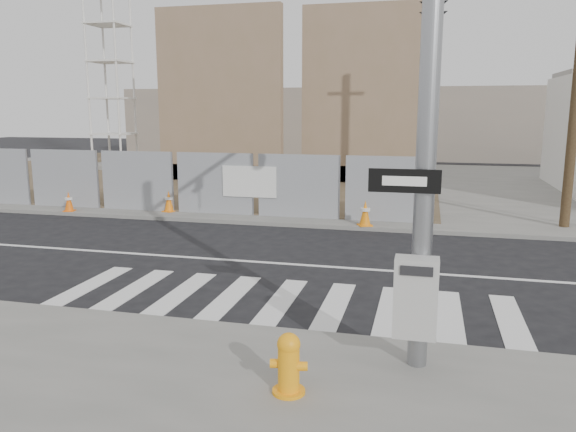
% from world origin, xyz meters
% --- Properties ---
extents(ground, '(100.00, 100.00, 0.00)m').
position_xyz_m(ground, '(0.00, 0.00, 0.00)').
color(ground, black).
rests_on(ground, ground).
extents(sidewalk_far, '(50.00, 20.00, 0.12)m').
position_xyz_m(sidewalk_far, '(0.00, 14.00, 0.06)').
color(sidewalk_far, slate).
rests_on(sidewalk_far, ground).
extents(signal_pole, '(0.96, 5.87, 7.00)m').
position_xyz_m(signal_pole, '(2.49, -2.05, 4.78)').
color(signal_pole, gray).
rests_on(signal_pole, sidewalk_near).
extents(chain_link_fence, '(24.60, 0.04, 2.00)m').
position_xyz_m(chain_link_fence, '(-10.00, 5.00, 1.12)').
color(chain_link_fence, gray).
rests_on(chain_link_fence, sidewalk_far).
extents(concrete_wall_left, '(6.00, 1.30, 8.00)m').
position_xyz_m(concrete_wall_left, '(-7.00, 13.08, 3.38)').
color(concrete_wall_left, '#7D654B').
rests_on(concrete_wall_left, sidewalk_far).
extents(concrete_wall_right, '(5.50, 1.30, 8.00)m').
position_xyz_m(concrete_wall_right, '(-0.50, 14.08, 3.38)').
color(concrete_wall_right, '#7D654B').
rests_on(concrete_wall_right, sidewalk_far).
extents(crane_tower, '(2.60, 2.60, 18.15)m').
position_xyz_m(crane_tower, '(-15.00, 17.00, 9.02)').
color(crane_tower, slate).
rests_on(crane_tower, sidewalk_far).
extents(fire_hydrant, '(0.48, 0.48, 0.76)m').
position_xyz_m(fire_hydrant, '(1.01, -5.99, 0.50)').
color(fire_hydrant, '#FD9C0E').
rests_on(fire_hydrant, sidewalk_near).
extents(traffic_cone_b, '(0.41, 0.41, 0.66)m').
position_xyz_m(traffic_cone_b, '(-9.15, 4.22, 0.44)').
color(traffic_cone_b, orange).
rests_on(traffic_cone_b, sidewalk_far).
extents(traffic_cone_c, '(0.44, 0.44, 0.70)m').
position_xyz_m(traffic_cone_c, '(-5.85, 4.96, 0.46)').
color(traffic_cone_c, orange).
rests_on(traffic_cone_c, sidewalk_far).
extents(traffic_cone_d, '(0.51, 0.51, 0.75)m').
position_xyz_m(traffic_cone_d, '(0.81, 4.22, 0.49)').
color(traffic_cone_d, orange).
rests_on(traffic_cone_d, sidewalk_far).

